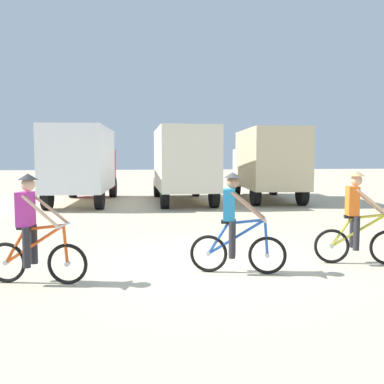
% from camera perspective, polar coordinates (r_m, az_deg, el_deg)
% --- Properties ---
extents(ground_plane, '(120.00, 120.00, 0.00)m').
position_cam_1_polar(ground_plane, '(8.22, 3.40, -9.88)').
color(ground_plane, beige).
extents(box_truck_avon_van, '(2.70, 6.86, 3.35)m').
position_cam_1_polar(box_truck_avon_van, '(19.23, -14.77, 4.06)').
color(box_truck_avon_van, white).
rests_on(box_truck_avon_van, ground).
extents(box_truck_cream_rv, '(2.46, 6.78, 3.35)m').
position_cam_1_polar(box_truck_cream_rv, '(19.07, -1.28, 4.21)').
color(box_truck_cream_rv, beige).
rests_on(box_truck_cream_rv, ground).
extents(box_truck_tan_camper, '(2.86, 6.91, 3.35)m').
position_cam_1_polar(box_truck_tan_camper, '(20.30, 10.27, 4.17)').
color(box_truck_tan_camper, '#CCB78E').
rests_on(box_truck_tan_camper, ground).
extents(cyclist_orange_shirt, '(1.70, 0.58, 1.82)m').
position_cam_1_polar(cyclist_orange_shirt, '(7.30, -21.14, -5.27)').
color(cyclist_orange_shirt, black).
rests_on(cyclist_orange_shirt, ground).
extents(cyclist_cowboy_hat, '(1.69, 0.63, 1.82)m').
position_cam_1_polar(cyclist_cowboy_hat, '(7.47, 5.89, -4.76)').
color(cyclist_cowboy_hat, black).
rests_on(cyclist_cowboy_hat, ground).
extents(cyclist_near_camera, '(1.69, 0.61, 1.82)m').
position_cam_1_polar(cyclist_near_camera, '(8.67, 21.77, -3.74)').
color(cyclist_near_camera, black).
rests_on(cyclist_near_camera, ground).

